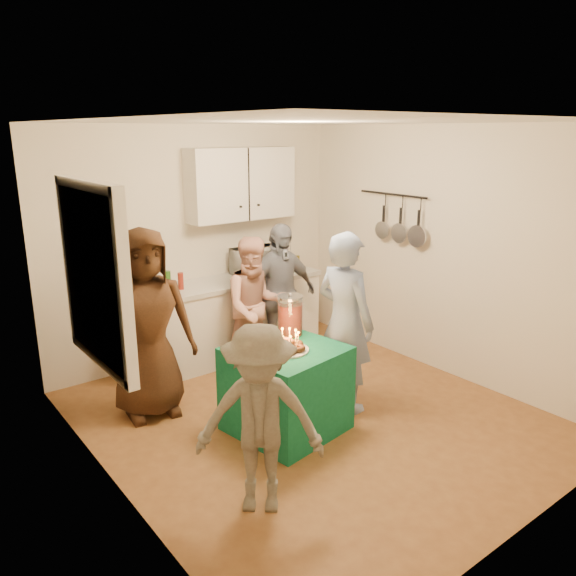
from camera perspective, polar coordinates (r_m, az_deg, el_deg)
floor at (r=5.28m, az=2.39°, el=-12.93°), size 4.00×4.00×0.00m
ceiling at (r=4.64m, az=2.77°, el=16.56°), size 4.00×4.00×0.00m
back_wall at (r=6.41m, az=-9.12°, el=4.45°), size 3.60×3.60×0.00m
left_wall at (r=3.92m, az=-17.93°, el=-3.36°), size 4.00×4.00×0.00m
right_wall at (r=6.09m, az=15.61°, el=3.47°), size 4.00×4.00×0.00m
window_night at (r=4.14m, az=-19.29°, el=1.11°), size 0.04×1.00×1.20m
counter at (r=6.48m, az=-5.96°, el=-3.29°), size 2.20×0.58×0.86m
countertop at (r=6.35m, az=-6.07°, el=0.60°), size 2.24×0.62×0.05m
upper_cabinet at (r=6.44m, az=-4.77°, el=10.49°), size 1.30×0.30×0.80m
pot_rack at (r=6.41m, az=10.35°, el=7.11°), size 0.12×1.00×0.60m
microwave at (r=6.52m, az=-3.06°, el=2.71°), size 0.58×0.40×0.31m
party_table at (r=4.92m, az=-0.19°, el=-10.19°), size 0.97×0.97×0.76m
donut_cake at (r=4.67m, az=-0.18°, el=-5.35°), size 0.38×0.38×0.18m
punch_jar at (r=5.02m, az=0.22°, el=-2.88°), size 0.22×0.22×0.34m
man_birthday at (r=5.16m, az=5.80°, el=-3.47°), size 0.48×0.66×1.68m
woman_back_left at (r=5.16m, az=-14.16°, el=-3.56°), size 0.93×0.69×1.74m
woman_back_center at (r=5.90m, az=-3.27°, el=-1.93°), size 0.87×0.77×1.49m
woman_back_right at (r=6.16m, az=-0.90°, el=-0.69°), size 0.95×0.45×1.58m
child_near_left at (r=3.85m, az=-2.91°, el=-13.22°), size 0.98×0.94×1.34m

